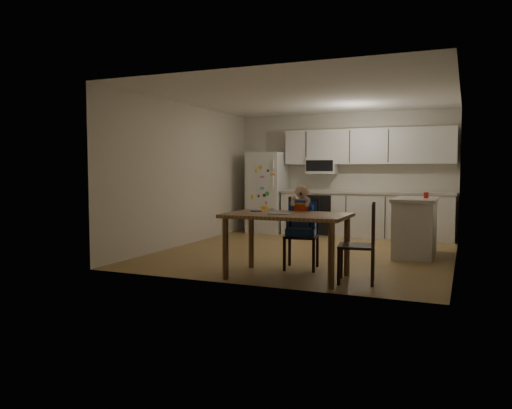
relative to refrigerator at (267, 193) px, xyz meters
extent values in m
cube|color=olive|center=(1.55, -2.15, -0.85)|extent=(4.50, 5.00, 0.01)
cube|color=beige|center=(1.55, 0.35, 0.40)|extent=(4.50, 0.02, 2.50)
cube|color=beige|center=(-0.70, -2.15, 0.40)|extent=(0.02, 5.00, 2.50)
cube|color=beige|center=(3.80, -2.15, 0.40)|extent=(0.02, 5.00, 2.50)
cube|color=white|center=(1.55, -2.15, 1.65)|extent=(4.50, 5.00, 0.01)
cube|color=silver|center=(0.00, 0.00, 0.00)|extent=(0.72, 0.70, 1.70)
cube|color=silver|center=(2.08, 0.05, -0.42)|extent=(3.34, 0.60, 0.86)
cube|color=beige|center=(2.08, 0.04, 0.04)|extent=(3.37, 0.62, 0.05)
cube|color=black|center=(1.16, -0.26, -0.42)|extent=(0.60, 0.02, 0.80)
cube|color=silver|center=(2.08, 0.18, 0.95)|extent=(3.34, 0.34, 0.70)
cube|color=silver|center=(1.16, 0.15, 0.57)|extent=(0.60, 0.38, 0.33)
cube|color=silver|center=(3.20, -1.77, -0.42)|extent=(0.58, 1.16, 0.85)
cube|color=beige|center=(3.20, -1.77, 0.02)|extent=(0.64, 1.22, 0.05)
cylinder|color=red|center=(3.35, -1.78, 0.09)|extent=(0.07, 0.07, 0.09)
cube|color=brown|center=(1.89, -4.07, -0.07)|extent=(1.49, 0.96, 0.04)
cylinder|color=brown|center=(1.23, -4.47, -0.47)|extent=(0.07, 0.07, 0.75)
cylinder|color=brown|center=(1.23, -3.68, -0.47)|extent=(0.07, 0.07, 0.75)
cylinder|color=brown|center=(2.55, -4.47, -0.47)|extent=(0.07, 0.07, 0.75)
cylinder|color=brown|center=(2.55, -3.68, -0.47)|extent=(0.07, 0.07, 0.75)
cube|color=#A6A5AA|center=(1.84, -4.15, -0.05)|extent=(0.28, 0.24, 0.01)
cylinder|color=#1844AC|center=(1.41, -3.97, -0.05)|extent=(0.12, 0.06, 0.02)
cube|color=black|center=(1.89, -3.50, -0.41)|extent=(0.49, 0.49, 0.03)
cube|color=black|center=(1.73, -3.72, -0.64)|extent=(0.04, 0.04, 0.43)
cube|color=black|center=(1.67, -3.34, -0.64)|extent=(0.04, 0.04, 0.43)
cube|color=black|center=(2.11, -3.66, -0.64)|extent=(0.04, 0.04, 0.43)
cube|color=black|center=(2.05, -3.28, -0.64)|extent=(0.04, 0.04, 0.43)
cube|color=black|center=(1.86, -3.31, -0.14)|extent=(0.43, 0.10, 0.51)
cube|color=#1844AC|center=(1.89, -3.50, -0.34)|extent=(0.43, 0.40, 0.10)
cube|color=#1844AC|center=(1.87, -3.36, -0.12)|extent=(0.39, 0.12, 0.35)
cube|color=#5A90CF|center=(1.90, -3.52, -0.28)|extent=(0.34, 0.30, 0.02)
cube|color=#2833AD|center=(1.89, -3.49, -0.05)|extent=(0.24, 0.17, 0.26)
cube|color=red|center=(1.90, -3.56, -0.06)|extent=(0.19, 0.04, 0.20)
sphere|color=beige|center=(1.89, -3.50, 0.20)|extent=(0.20, 0.20, 0.17)
ellipsoid|color=olive|center=(1.89, -3.50, 0.21)|extent=(0.20, 0.19, 0.14)
cube|color=black|center=(2.74, -4.02, -0.41)|extent=(0.48, 0.48, 0.03)
cube|color=black|center=(2.53, -3.86, -0.64)|extent=(0.04, 0.04, 0.42)
cube|color=black|center=(2.90, -3.81, -0.64)|extent=(0.04, 0.04, 0.42)
cube|color=black|center=(2.58, -4.24, -0.64)|extent=(0.04, 0.04, 0.42)
cube|color=black|center=(2.96, -4.18, -0.64)|extent=(0.04, 0.04, 0.42)
cube|color=black|center=(2.93, -3.99, -0.15)|extent=(0.10, 0.42, 0.50)
camera|label=1|loc=(3.93, -9.87, 0.49)|focal=35.00mm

